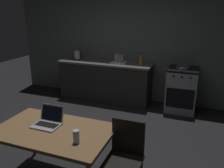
{
  "coord_description": "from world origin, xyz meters",
  "views": [
    {
      "loc": [
        1.52,
        -2.75,
        2.07
      ],
      "look_at": [
        0.18,
        0.76,
        0.86
      ],
      "focal_mm": 37.3,
      "sensor_mm": 36.0,
      "label": 1
    }
  ],
  "objects_px": {
    "drinking_glass": "(76,137)",
    "dining_table": "(54,135)",
    "stove_oven": "(182,90)",
    "dish_rack": "(119,61)",
    "chair": "(125,154)",
    "electric_kettle": "(77,55)",
    "bottle": "(141,59)",
    "frying_pan": "(183,67)",
    "laptop": "(48,122)"
  },
  "relations": [
    {
      "from": "dining_table",
      "to": "frying_pan",
      "type": "relative_size",
      "value": 3.29
    },
    {
      "from": "laptop",
      "to": "frying_pan",
      "type": "height_order",
      "value": "frying_pan"
    },
    {
      "from": "bottle",
      "to": "electric_kettle",
      "type": "bearing_deg",
      "value": 178.16
    },
    {
      "from": "frying_pan",
      "to": "dish_rack",
      "type": "bearing_deg",
      "value": 178.8
    },
    {
      "from": "stove_oven",
      "to": "drinking_glass",
      "type": "distance_m",
      "value": 3.08
    },
    {
      "from": "stove_oven",
      "to": "electric_kettle",
      "type": "height_order",
      "value": "electric_kettle"
    },
    {
      "from": "laptop",
      "to": "bottle",
      "type": "relative_size",
      "value": 1.19
    },
    {
      "from": "stove_oven",
      "to": "drinking_glass",
      "type": "height_order",
      "value": "stove_oven"
    },
    {
      "from": "stove_oven",
      "to": "bottle",
      "type": "distance_m",
      "value": 1.06
    },
    {
      "from": "chair",
      "to": "frying_pan",
      "type": "distance_m",
      "value": 2.7
    },
    {
      "from": "chair",
      "to": "drinking_glass",
      "type": "relative_size",
      "value": 6.15
    },
    {
      "from": "chair",
      "to": "electric_kettle",
      "type": "xyz_separation_m",
      "value": [
        -2.06,
        2.67,
        0.51
      ]
    },
    {
      "from": "stove_oven",
      "to": "drinking_glass",
      "type": "xyz_separation_m",
      "value": [
        -0.84,
        -2.95,
        0.34
      ]
    },
    {
      "from": "laptop",
      "to": "frying_pan",
      "type": "distance_m",
      "value": 3.01
    },
    {
      "from": "chair",
      "to": "electric_kettle",
      "type": "height_order",
      "value": "electric_kettle"
    },
    {
      "from": "stove_oven",
      "to": "chair",
      "type": "bearing_deg",
      "value": -98.19
    },
    {
      "from": "drinking_glass",
      "to": "stove_oven",
      "type": "bearing_deg",
      "value": 74.12
    },
    {
      "from": "frying_pan",
      "to": "drinking_glass",
      "type": "distance_m",
      "value": 3.04
    },
    {
      "from": "dining_table",
      "to": "laptop",
      "type": "bearing_deg",
      "value": 147.75
    },
    {
      "from": "laptop",
      "to": "electric_kettle",
      "type": "relative_size",
      "value": 1.44
    },
    {
      "from": "bottle",
      "to": "dish_rack",
      "type": "height_order",
      "value": "bottle"
    },
    {
      "from": "chair",
      "to": "dish_rack",
      "type": "relative_size",
      "value": 2.63
    },
    {
      "from": "drinking_glass",
      "to": "chair",
      "type": "bearing_deg",
      "value": 31.35
    },
    {
      "from": "frying_pan",
      "to": "dining_table",
      "type": "bearing_deg",
      "value": -113.68
    },
    {
      "from": "bottle",
      "to": "dish_rack",
      "type": "distance_m",
      "value": 0.51
    },
    {
      "from": "frying_pan",
      "to": "stove_oven",
      "type": "bearing_deg",
      "value": 53.9
    },
    {
      "from": "stove_oven",
      "to": "chair",
      "type": "xyz_separation_m",
      "value": [
        -0.38,
        -2.67,
        0.06
      ]
    },
    {
      "from": "drinking_glass",
      "to": "dining_table",
      "type": "bearing_deg",
      "value": 158.98
    },
    {
      "from": "stove_oven",
      "to": "frying_pan",
      "type": "xyz_separation_m",
      "value": [
        -0.02,
        -0.03,
        0.48
      ]
    },
    {
      "from": "bottle",
      "to": "drinking_glass",
      "type": "relative_size",
      "value": 1.85
    },
    {
      "from": "dish_rack",
      "to": "frying_pan",
      "type": "bearing_deg",
      "value": -1.2
    },
    {
      "from": "chair",
      "to": "bottle",
      "type": "bearing_deg",
      "value": 100.64
    },
    {
      "from": "electric_kettle",
      "to": "frying_pan",
      "type": "distance_m",
      "value": 2.43
    },
    {
      "from": "laptop",
      "to": "stove_oven",
      "type": "bearing_deg",
      "value": 74.49
    },
    {
      "from": "electric_kettle",
      "to": "frying_pan",
      "type": "bearing_deg",
      "value": -0.68
    },
    {
      "from": "electric_kettle",
      "to": "frying_pan",
      "type": "height_order",
      "value": "electric_kettle"
    },
    {
      "from": "chair",
      "to": "dish_rack",
      "type": "height_order",
      "value": "dish_rack"
    },
    {
      "from": "laptop",
      "to": "electric_kettle",
      "type": "height_order",
      "value": "electric_kettle"
    },
    {
      "from": "electric_kettle",
      "to": "chair",
      "type": "bearing_deg",
      "value": -52.39
    },
    {
      "from": "frying_pan",
      "to": "electric_kettle",
      "type": "bearing_deg",
      "value": 179.32
    },
    {
      "from": "drinking_glass",
      "to": "dish_rack",
      "type": "relative_size",
      "value": 0.43
    },
    {
      "from": "electric_kettle",
      "to": "bottle",
      "type": "height_order",
      "value": "bottle"
    },
    {
      "from": "dining_table",
      "to": "dish_rack",
      "type": "bearing_deg",
      "value": 93.1
    },
    {
      "from": "bottle",
      "to": "frying_pan",
      "type": "bearing_deg",
      "value": 1.41
    },
    {
      "from": "stove_oven",
      "to": "dining_table",
      "type": "bearing_deg",
      "value": -113.81
    },
    {
      "from": "dining_table",
      "to": "drinking_glass",
      "type": "relative_size",
      "value": 9.47
    },
    {
      "from": "chair",
      "to": "frying_pan",
      "type": "relative_size",
      "value": 2.13
    },
    {
      "from": "stove_oven",
      "to": "dish_rack",
      "type": "distance_m",
      "value": 1.48
    },
    {
      "from": "chair",
      "to": "electric_kettle",
      "type": "distance_m",
      "value": 3.41
    },
    {
      "from": "stove_oven",
      "to": "frying_pan",
      "type": "relative_size",
      "value": 2.19
    }
  ]
}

